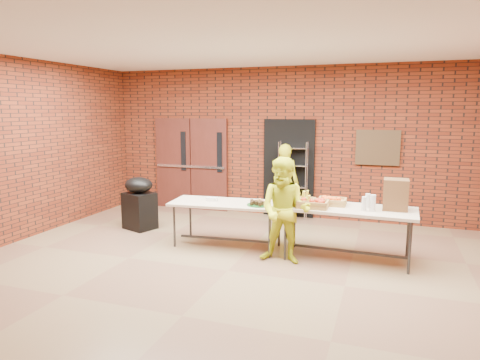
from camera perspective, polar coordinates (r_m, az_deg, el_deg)
name	(u,v)px	position (r m, az deg, el deg)	size (l,w,h in m)	color
room	(227,161)	(5.91, -1.74, 2.60)	(8.08, 7.08, 3.28)	brown
double_doors	(191,164)	(9.97, -6.51, 2.14)	(1.78, 0.12, 2.10)	#471B14
dark_doorway	(289,168)	(9.24, 6.51, 1.55)	(1.10, 0.06, 2.10)	black
bronze_plaque	(378,148)	(8.96, 17.88, 4.14)	(0.85, 0.04, 0.70)	#3D2E18
wire_rack	(293,180)	(9.12, 7.03, -0.04)	(0.60, 0.20, 1.64)	silver
table_left	(227,206)	(7.18, -1.77, -3.46)	(1.93, 0.93, 0.77)	tan
table_right	(348,212)	(6.74, 14.18, -4.15)	(2.03, 0.91, 0.82)	tan
basket_bananas	(300,201)	(6.74, 8.03, -2.83)	(0.44, 0.34, 0.14)	#A98244
basket_oranges	(332,201)	(6.84, 12.19, -2.78)	(0.42, 0.33, 0.13)	#A98244
basket_apples	(313,203)	(6.60, 9.72, -3.10)	(0.45, 0.35, 0.14)	#A98244
muffin_tray	(259,203)	(6.92, 2.51, -3.04)	(0.38, 0.38, 0.10)	#134A1A
napkin_box	(212,199)	(7.26, -3.75, -2.56)	(0.18, 0.12, 0.06)	silver
coffee_dispenser	(396,195)	(6.73, 20.04, -1.83)	(0.35, 0.31, 0.46)	brown
cup_stack_front	(364,204)	(6.53, 16.22, -3.08)	(0.07, 0.07, 0.21)	silver
cup_stack_mid	(373,203)	(6.56, 17.29, -2.95)	(0.08, 0.08, 0.24)	silver
cup_stack_back	(368,201)	(6.74, 16.65, -2.69)	(0.07, 0.07, 0.22)	silver
covered_grill	(139,203)	(8.52, -13.27, -3.01)	(0.68, 0.63, 1.02)	black
volunteer_woman	(285,182)	(8.93, 5.98, -0.31)	(0.59, 0.38, 1.61)	#CBD617
volunteer_man	(285,211)	(6.44, 6.02, -4.09)	(0.78, 0.61, 1.61)	#CBD617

